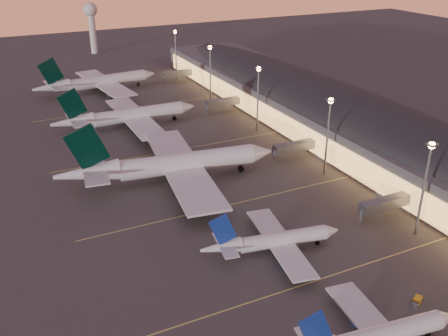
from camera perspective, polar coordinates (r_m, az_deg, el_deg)
ground at (r=120.23m, az=8.67°, el=-11.42°), size 700.00×700.00×0.00m
airliner_narrow_north at (r=123.40m, az=5.49°, el=-8.30°), size 35.82×32.36×12.81m
airliner_wide_near at (r=157.10m, az=-6.27°, el=0.34°), size 69.30×63.65×22.18m
airliner_wide_mid at (r=206.19m, az=-11.09°, el=5.85°), size 59.02×53.53×18.95m
airliner_wide_far at (r=258.43m, az=-14.27°, el=9.48°), size 62.43×57.33×19.98m
terminal_building at (r=202.09m, az=12.06°, el=6.54°), size 56.35×255.00×17.46m
light_masts at (r=179.26m, az=7.09°, el=7.50°), size 2.20×217.20×25.90m
radar_tower at (r=348.49m, az=-14.93°, el=16.09°), size 9.00×9.00×32.50m
lane_markings at (r=149.41m, az=0.14°, el=-3.30°), size 90.00×180.36×0.00m
baggage_tug_b at (r=116.93m, az=21.19°, el=-13.98°), size 3.79×2.91×1.06m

